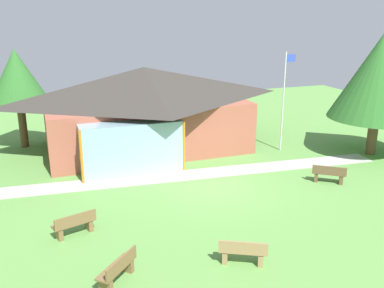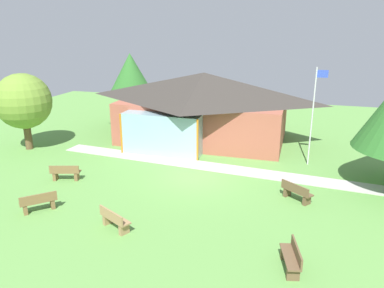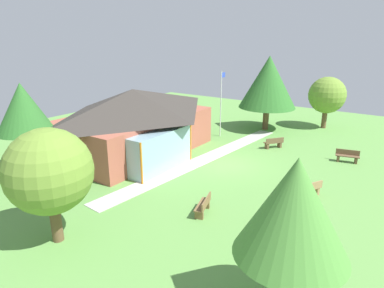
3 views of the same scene
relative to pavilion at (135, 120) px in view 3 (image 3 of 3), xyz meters
name	(u,v)px [view 3 (image 3 of 3)]	position (x,y,z in m)	size (l,w,h in m)	color
ground_plane	(226,164)	(1.53, -6.73, -2.40)	(44.00, 44.00, 0.00)	#609947
pavilion	(135,120)	(0.00, 0.00, 0.00)	(11.84, 8.22, 4.63)	#A35642
footpath	(204,159)	(1.53, -4.99, -2.38)	(18.41, 1.30, 0.03)	#BCB7B2
flagpole	(221,101)	(7.15, -3.01, 0.65)	(0.64, 0.08, 5.51)	silver
bench_front_center	(309,190)	(-0.09, -12.66, -2.00)	(1.53, 1.10, 0.84)	#9E7A51
bench_front_left	(275,218)	(-3.90, -12.25, -2.00)	(1.36, 1.38, 0.84)	brown
bench_front_right	(347,156)	(6.61, -13.27, -2.00)	(0.77, 1.56, 0.84)	brown
bench_mid_right	(274,143)	(6.61, -8.04, -2.00)	(1.46, 1.26, 0.84)	brown
bench_mid_left	(203,206)	(-4.81, -9.01, -2.00)	(1.56, 0.85, 0.84)	brown
tree_behind_pavilion_left	(23,109)	(-6.55, 2.69, 1.66)	(3.35, 3.35, 5.61)	brown
tree_east_hedge	(268,82)	(11.46, -5.31, 1.92)	(5.06, 5.06, 6.61)	brown
tree_lawn_corner	(294,209)	(-8.66, -14.38, 1.26)	(3.27, 3.27, 5.16)	brown
tree_west_hedge	(49,172)	(-10.15, -5.20, 0.70)	(3.45, 3.45, 4.85)	brown
tree_far_east	(327,95)	(15.01, -9.61, 0.66)	(3.31, 3.31, 4.73)	brown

